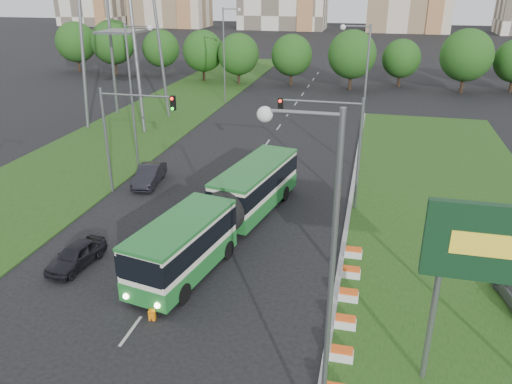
% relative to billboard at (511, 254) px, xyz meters
% --- Properties ---
extents(ground, '(360.00, 360.00, 0.00)m').
position_rel_billboard_xyz_m(ground, '(-12.25, 6.00, -6.16)').
color(ground, black).
rests_on(ground, ground).
extents(grass_median, '(14.00, 60.00, 0.15)m').
position_rel_billboard_xyz_m(grass_median, '(0.75, 14.00, -6.09)').
color(grass_median, '#1E4413').
rests_on(grass_median, ground).
extents(median_kerb, '(0.30, 60.00, 0.18)m').
position_rel_billboard_xyz_m(median_kerb, '(-6.20, 14.00, -6.07)').
color(median_kerb, gray).
rests_on(median_kerb, ground).
extents(left_verge, '(12.00, 110.00, 0.10)m').
position_rel_billboard_xyz_m(left_verge, '(-30.25, 31.00, -6.11)').
color(left_verge, '#1E4413').
rests_on(left_verge, ground).
extents(lane_markings, '(0.20, 100.00, 0.01)m').
position_rel_billboard_xyz_m(lane_markings, '(-15.25, 26.00, -6.16)').
color(lane_markings, '#AFB0A9').
rests_on(lane_markings, ground).
extents(flower_planters, '(1.10, 11.50, 0.60)m').
position_rel_billboard_xyz_m(flower_planters, '(-5.55, 3.50, -5.71)').
color(flower_planters, white).
rests_on(flower_planters, grass_median).
extents(billboard, '(6.00, 0.37, 8.00)m').
position_rel_billboard_xyz_m(billboard, '(0.00, 0.00, 0.00)').
color(billboard, slate).
rests_on(billboard, ground).
extents(traffic_mast_median, '(5.76, 0.32, 8.00)m').
position_rel_billboard_xyz_m(traffic_mast_median, '(-7.47, 16.00, -0.81)').
color(traffic_mast_median, slate).
rests_on(traffic_mast_median, ground).
extents(traffic_mast_left, '(5.76, 0.32, 8.00)m').
position_rel_billboard_xyz_m(traffic_mast_left, '(-22.63, 15.00, -0.81)').
color(traffic_mast_left, slate).
rests_on(traffic_mast_left, ground).
extents(street_lamps, '(36.00, 60.00, 12.00)m').
position_rel_billboard_xyz_m(street_lamps, '(-15.25, 16.00, -0.16)').
color(street_lamps, slate).
rests_on(street_lamps, ground).
extents(tree_line, '(120.00, 8.00, 9.00)m').
position_rel_billboard_xyz_m(tree_line, '(-2.25, 61.00, -1.66)').
color(tree_line, '#194512').
rests_on(tree_line, ground).
extents(articulated_bus, '(2.78, 17.83, 2.94)m').
position_rel_billboard_xyz_m(articulated_bus, '(-13.68, 10.07, -4.37)').
color(articulated_bus, silver).
rests_on(articulated_bus, ground).
extents(car_left_near, '(2.13, 4.21, 1.38)m').
position_rel_billboard_xyz_m(car_left_near, '(-20.84, 4.60, -5.48)').
color(car_left_near, black).
rests_on(car_left_near, ground).
extents(car_left_far, '(2.17, 4.80, 1.53)m').
position_rel_billboard_xyz_m(car_left_far, '(-22.07, 17.10, -5.40)').
color(car_left_far, black).
rests_on(car_left_far, ground).
extents(pedestrian, '(0.54, 0.73, 1.82)m').
position_rel_billboard_xyz_m(pedestrian, '(-15.29, 2.98, -5.25)').
color(pedestrian, gray).
rests_on(pedestrian, ground).
extents(shopping_trolley, '(0.32, 0.33, 0.54)m').
position_rel_billboard_xyz_m(shopping_trolley, '(-14.61, 1.03, -5.90)').
color(shopping_trolley, orange).
rests_on(shopping_trolley, ground).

